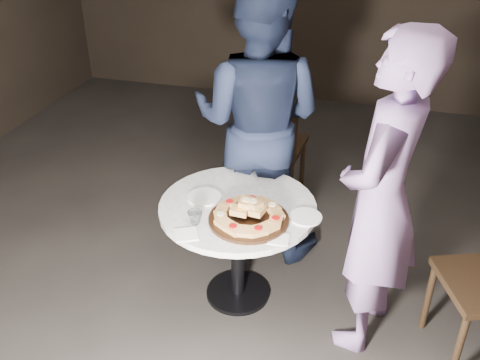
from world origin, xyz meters
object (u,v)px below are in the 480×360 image
object	(u,v)px
serving_board	(249,219)
diner_navy	(258,121)
chair_far	(272,141)
diner_teal	(381,201)
table	(238,222)
focaccia_pile	(249,213)
water_glass	(195,217)

from	to	relation	value
serving_board	diner_navy	distance (m)	0.79
chair_far	diner_teal	distance (m)	1.49
table	serving_board	distance (m)	0.22
table	chair_far	xyz separation A→B (m)	(-0.04, 1.12, -0.02)
chair_far	diner_teal	world-z (taller)	diner_teal
focaccia_pile	chair_far	size ratio (longest dim) A/B	0.43
table	diner_teal	xyz separation A→B (m)	(0.76, -0.09, 0.33)
table	water_glass	size ratio (longest dim) A/B	14.19
focaccia_pile	diner_navy	size ratio (longest dim) A/B	0.21
diner_teal	table	bearing A→B (deg)	-82.20
diner_teal	focaccia_pile	bearing A→B (deg)	-71.51
table	diner_teal	world-z (taller)	diner_teal
water_glass	focaccia_pile	bearing A→B (deg)	20.29
focaccia_pile	diner_navy	world-z (taller)	diner_navy
water_glass	diner_navy	xyz separation A→B (m)	(0.13, 0.84, 0.21)
focaccia_pile	water_glass	bearing A→B (deg)	-159.71
table	diner_navy	world-z (taller)	diner_navy
focaccia_pile	diner_navy	xyz separation A→B (m)	(-0.13, 0.74, 0.20)
serving_board	chair_far	xyz separation A→B (m)	(-0.14, 1.26, -0.15)
focaccia_pile	diner_navy	distance (m)	0.78
serving_board	water_glass	distance (m)	0.29
chair_far	diner_navy	distance (m)	0.64
table	diner_navy	size ratio (longest dim) A/B	0.60
focaccia_pile	serving_board	bearing A→B (deg)	-78.94
table	serving_board	world-z (taller)	serving_board
water_glass	diner_navy	world-z (taller)	diner_navy
chair_far	diner_navy	size ratio (longest dim) A/B	0.50
serving_board	water_glass	xyz separation A→B (m)	(-0.27, -0.09, 0.03)
focaccia_pile	diner_teal	world-z (taller)	diner_teal
focaccia_pile	diner_teal	bearing A→B (deg)	4.15
serving_board	focaccia_pile	xyz separation A→B (m)	(-0.00, 0.01, 0.04)
serving_board	focaccia_pile	world-z (taller)	focaccia_pile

